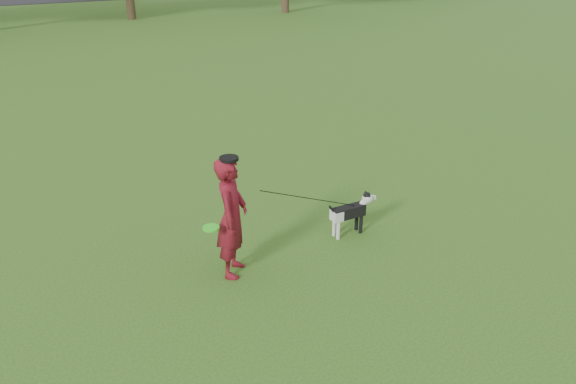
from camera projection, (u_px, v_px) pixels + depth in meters
ground at (294, 250)px, 8.81m from camera, size 120.00×120.00×0.00m
man at (232, 217)px, 7.88m from camera, size 0.73×0.79×1.80m
dog at (352, 210)px, 9.13m from camera, size 0.93×0.19×0.70m
man_held_items at (312, 199)px, 8.50m from camera, size 2.77×0.41×1.34m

